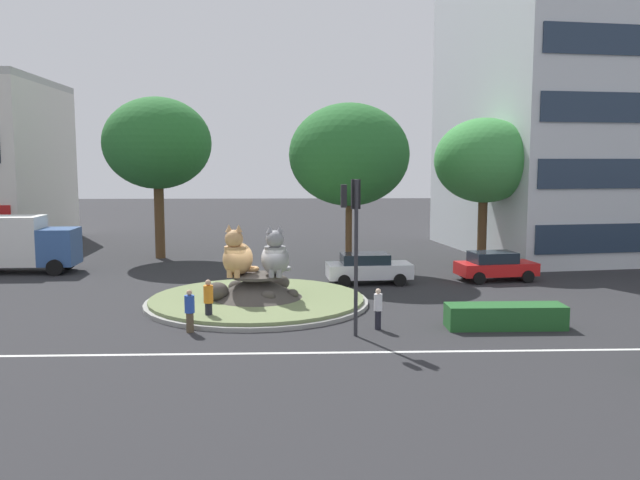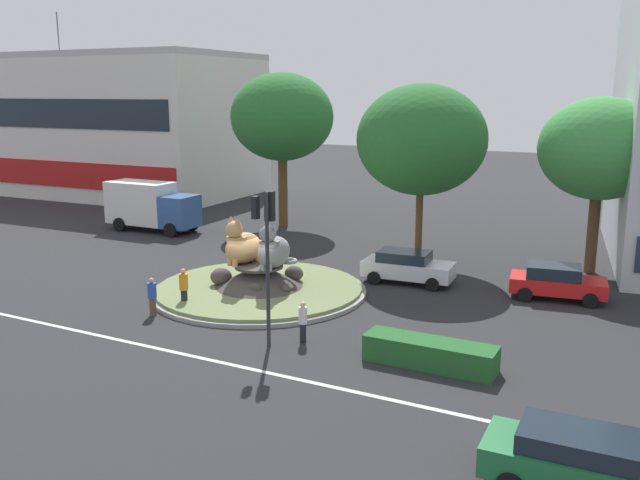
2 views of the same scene
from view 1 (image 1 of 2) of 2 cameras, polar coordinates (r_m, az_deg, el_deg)
name	(u,v)px [view 1 (image 1 of 2)]	position (r m, az deg, el deg)	size (l,w,h in m)	color
ground_plane	(257,304)	(29.48, -5.42, -5.51)	(160.00, 160.00, 0.00)	#28282B
lane_centreline	(244,354)	(22.24, -6.54, -9.66)	(112.00, 0.20, 0.01)	silver
roundabout_island	(257,295)	(29.40, -5.46, -4.73)	(9.78, 9.78, 1.32)	gray
cat_statue_calico	(237,256)	(29.04, -7.11, -1.41)	(1.74, 2.27, 2.26)	tan
cat_statue_grey	(275,257)	(28.95, -3.85, -1.43)	(1.43, 2.27, 2.23)	gray
traffic_light_mast	(354,223)	(23.59, 2.91, 1.49)	(0.71, 0.54, 5.64)	#2D2D33
office_tower	(594,34)	(50.43, 22.44, 16.04)	(19.04, 18.07, 29.53)	silver
clipped_hedge_strip	(505,316)	(26.17, 15.61, -6.33)	(4.45, 1.20, 0.90)	#235B28
broadleaf_tree_behind_island	(484,161)	(41.14, 13.91, 6.61)	(5.94, 5.94, 8.80)	brown
second_tree_near_tower	(157,144)	(43.78, -13.79, 8.04)	(6.83, 6.83, 10.27)	brown
third_tree_left	(349,155)	(37.14, 2.51, 7.32)	(6.69, 6.69, 9.44)	brown
pedestrian_white_shirt	(378,308)	(25.01, 5.01, -5.82)	(0.31, 0.31, 1.56)	black
pedestrian_orange_shirt	(208,300)	(26.25, -9.55, -5.12)	(0.37, 0.37, 1.71)	black
pedestrian_blue_shirt	(190,310)	(24.98, -11.12, -5.92)	(0.37, 0.37, 1.59)	brown
hatchback_near_shophouse	(368,268)	(34.10, 4.14, -2.40)	(4.40, 2.27, 1.56)	silver
parked_car_right	(495,266)	(36.07, 14.80, -2.13)	(4.28, 2.49, 1.53)	red
delivery_box_truck	(16,243)	(40.87, -24.66, -0.21)	(6.39, 2.57, 3.20)	#335693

